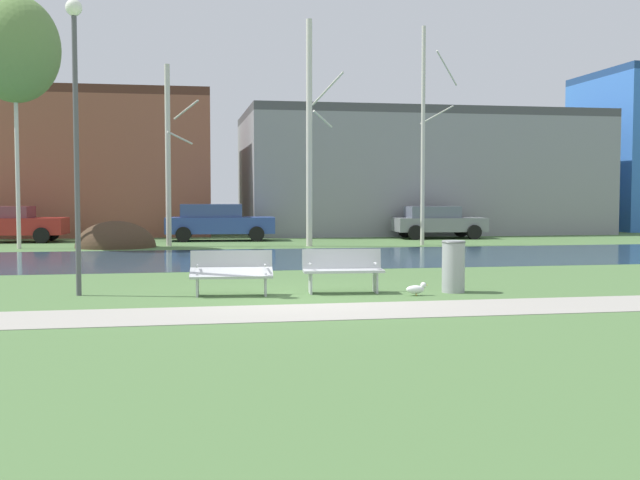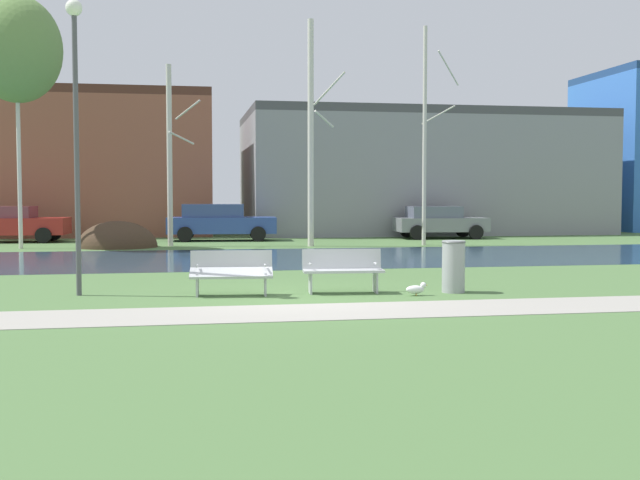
% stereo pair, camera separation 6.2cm
% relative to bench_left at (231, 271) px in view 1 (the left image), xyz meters
% --- Properties ---
extents(ground_plane, '(120.00, 120.00, 0.00)m').
position_rel_bench_left_xyz_m(ground_plane, '(1.10, 9.42, -0.47)').
color(ground_plane, '#4C703D').
extents(paved_path_strip, '(60.00, 1.84, 0.01)m').
position_rel_bench_left_xyz_m(paved_path_strip, '(1.10, -2.42, -0.47)').
color(paved_path_strip, '#9E998E').
rests_on(paved_path_strip, ground).
extents(river_band, '(80.00, 7.99, 0.01)m').
position_rel_bench_left_xyz_m(river_band, '(1.10, 8.76, -0.47)').
color(river_band, '#2D475B').
rests_on(river_band, ground).
extents(soil_mound, '(2.95, 2.76, 1.98)m').
position_rel_bench_left_xyz_m(soil_mound, '(-3.32, 14.63, -0.47)').
color(soil_mound, '#423021').
rests_on(soil_mound, ground).
extents(bench_left, '(1.64, 0.68, 0.87)m').
position_rel_bench_left_xyz_m(bench_left, '(0.00, 0.00, 0.00)').
color(bench_left, '#B2B5B7').
rests_on(bench_left, ground).
extents(bench_right, '(1.64, 0.68, 0.87)m').
position_rel_bench_left_xyz_m(bench_right, '(2.22, 0.00, 0.00)').
color(bench_right, '#B2B5B7').
rests_on(bench_right, ground).
extents(trash_bin, '(0.48, 0.48, 1.04)m').
position_rel_bench_left_xyz_m(trash_bin, '(4.43, -0.31, 0.07)').
color(trash_bin, '#999B9E').
rests_on(trash_bin, ground).
extents(seagull, '(0.44, 0.16, 0.26)m').
position_rel_bench_left_xyz_m(seagull, '(3.54, -0.67, -0.34)').
color(seagull, white).
rests_on(seagull, ground).
extents(streetlamp, '(0.32, 0.32, 5.70)m').
position_rel_bench_left_xyz_m(streetlamp, '(-2.93, 0.52, 3.30)').
color(streetlamp, '#4C4C51').
rests_on(streetlamp, ground).
extents(birch_far_left, '(3.21, 3.21, 9.23)m').
position_rel_bench_left_xyz_m(birch_far_left, '(-6.73, 14.57, 6.71)').
color(birch_far_left, beige).
rests_on(birch_far_left, ground).
extents(birch_left, '(1.28, 2.10, 6.89)m').
position_rel_bench_left_xyz_m(birch_left, '(-1.35, 15.03, 3.04)').
color(birch_left, beige).
rests_on(birch_left, ground).
extents(birch_center_left, '(1.45, 2.18, 8.55)m').
position_rel_bench_left_xyz_m(birch_center_left, '(3.92, 14.02, 3.86)').
color(birch_center_left, beige).
rests_on(birch_center_left, ground).
extents(birch_center, '(1.39, 2.48, 8.42)m').
position_rel_bench_left_xyz_m(birch_center, '(8.35, 13.79, 3.83)').
color(birch_center, beige).
rests_on(birch_center, ground).
extents(parked_van_nearest_red, '(4.61, 2.28, 1.49)m').
position_rel_bench_left_xyz_m(parked_van_nearest_red, '(-8.00, 18.69, 0.32)').
color(parked_van_nearest_red, maroon).
rests_on(parked_van_nearest_red, ground).
extents(parked_sedan_second_blue, '(4.67, 2.12, 1.57)m').
position_rel_bench_left_xyz_m(parked_sedan_second_blue, '(0.63, 18.18, 0.35)').
color(parked_sedan_second_blue, '#2D4793').
rests_on(parked_sedan_second_blue, ground).
extents(parked_hatch_third_grey, '(4.10, 2.29, 1.45)m').
position_rel_bench_left_xyz_m(parked_hatch_third_grey, '(10.41, 18.16, 0.29)').
color(parked_hatch_third_grey, slate).
rests_on(parked_hatch_third_grey, ground).
extents(building_brick_low, '(13.18, 7.54, 6.90)m').
position_rel_bench_left_xyz_m(building_brick_low, '(-6.13, 24.78, 2.98)').
color(building_brick_low, brown).
rests_on(building_brick_low, ground).
extents(building_grey_warehouse, '(17.86, 9.49, 6.15)m').
position_rel_bench_left_xyz_m(building_grey_warehouse, '(11.26, 24.29, 2.60)').
color(building_grey_warehouse, gray).
rests_on(building_grey_warehouse, ground).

